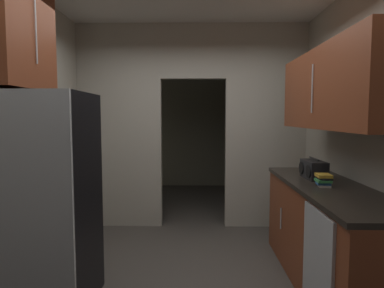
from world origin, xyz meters
name	(u,v)px	position (x,y,z in m)	size (l,w,h in m)	color
kitchen_partition	(191,120)	(-0.01, 1.79, 1.49)	(3.14, 0.12, 2.79)	#ADA899
adjoining_room_shell	(193,124)	(0.00, 3.69, 1.40)	(3.14, 2.84, 2.79)	gray
refrigerator	(43,202)	(-1.15, -0.27, 0.86)	(0.75, 0.75, 1.73)	black
lower_cabinet_run	(328,237)	(1.25, 0.06, 0.47)	(0.63, 2.11, 0.93)	brown
dishwasher	(317,270)	(0.94, -0.53, 0.44)	(0.02, 0.56, 0.87)	#B7BABC
upper_cabinet_counterside	(333,89)	(1.25, 0.06, 1.78)	(0.36, 1.90, 0.70)	brown
upper_cabinet_fridgeside	(13,25)	(-1.39, -0.17, 2.27)	(0.36, 0.82, 1.02)	brown
boombox	(314,170)	(1.22, 0.40, 1.02)	(0.18, 0.36, 0.21)	black
book_stack	(324,180)	(1.18, 0.03, 0.99)	(0.14, 0.17, 0.11)	beige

